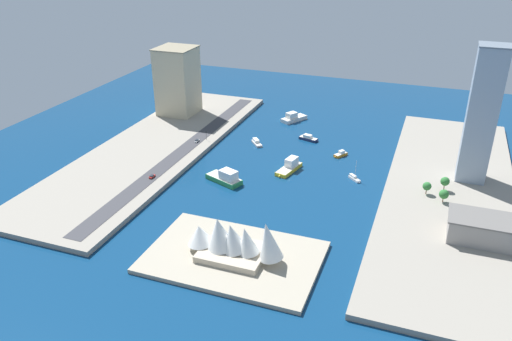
% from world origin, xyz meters
% --- Properties ---
extents(ground_plane, '(440.00, 440.00, 0.00)m').
position_xyz_m(ground_plane, '(0.00, 0.00, 0.00)').
color(ground_plane, navy).
extents(quay_west, '(70.00, 240.00, 2.86)m').
position_xyz_m(quay_west, '(-94.28, 0.00, 1.43)').
color(quay_west, gray).
rests_on(quay_west, ground_plane).
extents(quay_east, '(70.00, 240.00, 2.86)m').
position_xyz_m(quay_east, '(94.28, 0.00, 1.43)').
color(quay_east, gray).
rests_on(quay_east, ground_plane).
extents(peninsula_point, '(78.20, 51.93, 2.00)m').
position_xyz_m(peninsula_point, '(-3.58, 97.94, 1.00)').
color(peninsula_point, '#A89E89').
rests_on(peninsula_point, ground_plane).
extents(road_strip, '(10.45, 228.00, 0.15)m').
position_xyz_m(road_strip, '(72.47, 0.00, 2.94)').
color(road_strip, '#38383D').
rests_on(road_strip, quay_east).
extents(yacht_sleek_gray, '(10.90, 11.97, 3.39)m').
position_xyz_m(yacht_sleek_gray, '(32.97, -32.36, 1.29)').
color(yacht_sleek_gray, '#999EA3').
rests_on(yacht_sleek_gray, ground_plane).
extents(ferry_green_doubledeck, '(25.10, 16.62, 8.32)m').
position_xyz_m(ferry_green_doubledeck, '(30.30, 28.37, 3.02)').
color(ferry_green_doubledeck, '#2D8C4C').
rests_on(ferry_green_doubledeck, ground_plane).
extents(sailboat_small_white, '(8.59, 8.14, 12.76)m').
position_xyz_m(sailboat_small_white, '(-40.48, -1.05, 1.13)').
color(sailboat_small_white, white).
rests_on(sailboat_small_white, ground_plane).
extents(water_taxi_orange, '(8.15, 10.90, 3.70)m').
position_xyz_m(water_taxi_orange, '(-25.73, -32.58, 1.32)').
color(water_taxi_orange, orange).
rests_on(water_taxi_orange, ground_plane).
extents(ferry_white_commuter, '(17.63, 22.53, 7.14)m').
position_xyz_m(ferry_white_commuter, '(22.32, -86.58, 2.42)').
color(ferry_white_commuter, silver).
rests_on(ferry_white_commuter, ground_plane).
extents(patrol_launch_navy, '(15.02, 8.05, 3.93)m').
position_xyz_m(patrol_launch_navy, '(1.20, -52.07, 1.47)').
color(patrol_launch_navy, '#1E284C').
rests_on(patrol_launch_navy, ground_plane).
extents(ferry_yellow_fast, '(11.93, 23.96, 7.41)m').
position_xyz_m(ferry_yellow_fast, '(-0.58, -0.45, 2.58)').
color(ferry_yellow_fast, yellow).
rests_on(ferry_yellow_fast, ground_plane).
extents(carpark_squat_concrete, '(37.66, 19.93, 11.77)m').
position_xyz_m(carpark_squat_concrete, '(-111.83, 46.63, 8.78)').
color(carpark_squat_concrete, gray).
rests_on(carpark_squat_concrete, quay_west).
extents(tower_tall_glass, '(16.49, 15.85, 78.00)m').
position_xyz_m(tower_tall_glass, '(-104.38, -20.68, 41.89)').
color(tower_tall_glass, '#8C9EB2').
rests_on(tower_tall_glass, quay_west).
extents(office_block_beige, '(28.03, 28.78, 51.38)m').
position_xyz_m(office_block_beige, '(110.32, -65.96, 28.58)').
color(office_block_beige, '#C6B793').
rests_on(office_block_beige, quay_east).
extents(van_white, '(2.00, 4.91, 1.54)m').
position_xyz_m(van_white, '(70.44, -15.74, 3.76)').
color(van_white, black).
rests_on(van_white, road_strip).
extents(pickup_red, '(1.97, 4.70, 1.63)m').
position_xyz_m(pickup_red, '(70.75, 43.20, 3.81)').
color(pickup_red, black).
rests_on(pickup_red, road_strip).
extents(traffic_light_waterfront, '(0.36, 0.36, 6.50)m').
position_xyz_m(traffic_light_waterfront, '(65.83, -21.14, 7.20)').
color(traffic_light_waterfront, black).
rests_on(traffic_light_waterfront, quay_east).
extents(opera_landmark, '(46.60, 22.84, 20.97)m').
position_xyz_m(opera_landmark, '(-3.80, 97.94, 10.27)').
color(opera_landmark, '#BCAD93').
rests_on(opera_landmark, peninsula_point).
extents(park_tree_cluster, '(14.02, 19.32, 8.14)m').
position_xyz_m(park_tree_cluster, '(-88.26, 8.06, 7.91)').
color(park_tree_cluster, brown).
rests_on(park_tree_cluster, quay_west).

